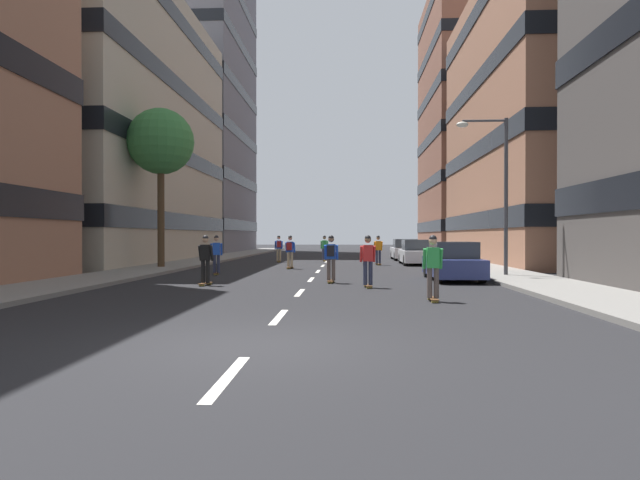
{
  "coord_description": "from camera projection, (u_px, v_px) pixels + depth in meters",
  "views": [
    {
      "loc": [
        1.5,
        -8.63,
        1.76
      ],
      "look_at": [
        0.0,
        19.87,
        1.53
      ],
      "focal_mm": 30.44,
      "sensor_mm": 36.0,
      "label": 1
    }
  ],
  "objects": [
    {
      "name": "ground_plane",
      "position": [
        324.0,
        264.0,
        33.34
      ],
      "size": [
        147.97,
        147.97,
        0.0
      ],
      "primitive_type": "plane",
      "color": "black"
    },
    {
      "name": "sidewalk_left",
      "position": [
        204.0,
        261.0,
        36.86
      ],
      "size": [
        3.03,
        67.82,
        0.14
      ],
      "primitive_type": "cube",
      "color": "gray",
      "rests_on": "ground_plane"
    },
    {
      "name": "sidewalk_right",
      "position": [
        451.0,
        261.0,
        35.98
      ],
      "size": [
        3.03,
        67.82,
        0.14
      ],
      "primitive_type": "cube",
      "color": "gray",
      "rests_on": "ground_plane"
    },
    {
      "name": "lane_markings",
      "position": [
        325.0,
        264.0,
        34.18
      ],
      "size": [
        0.16,
        57.2,
        0.01
      ],
      "color": "silver",
      "rests_on": "ground_plane"
    },
    {
      "name": "building_left_mid",
      "position": [
        64.0,
        129.0,
        37.33
      ],
      "size": [
        16.59,
        23.81,
        18.1
      ],
      "color": "#B2A893",
      "rests_on": "ground_plane"
    },
    {
      "name": "building_left_far",
      "position": [
        167.0,
        97.0,
        58.4
      ],
      "size": [
        16.59,
        17.7,
        33.3
      ],
      "color": "slate",
      "rests_on": "ground_plane"
    },
    {
      "name": "building_right_mid",
      "position": [
        602.0,
        122.0,
        35.44
      ],
      "size": [
        16.59,
        20.75,
        18.19
      ],
      "color": "#9E6B51",
      "rests_on": "ground_plane"
    },
    {
      "name": "building_right_far",
      "position": [
        508.0,
        122.0,
        56.53
      ],
      "size": [
        16.59,
        16.7,
        27.03
      ],
      "color": "brown",
      "rests_on": "ground_plane"
    },
    {
      "name": "parked_car_near",
      "position": [
        405.0,
        250.0,
        39.54
      ],
      "size": [
        1.82,
        4.4,
        1.52
      ],
      "color": "silver",
      "rests_on": "ground_plane"
    },
    {
      "name": "parked_car_mid",
      "position": [
        453.0,
        263.0,
        21.41
      ],
      "size": [
        1.82,
        4.4,
        1.52
      ],
      "color": "navy",
      "rests_on": "ground_plane"
    },
    {
      "name": "parked_car_far",
      "position": [
        416.0,
        253.0,
        32.98
      ],
      "size": [
        1.82,
        4.4,
        1.52
      ],
      "color": "silver",
      "rests_on": "ground_plane"
    },
    {
      "name": "street_tree_near",
      "position": [
        161.0,
        143.0,
        28.4
      ],
      "size": [
        3.44,
        3.44,
        8.29
      ],
      "color": "#4C3823",
      "rests_on": "sidewalk_left"
    },
    {
      "name": "streetlamp_right",
      "position": [
        497.0,
        178.0,
        22.5
      ],
      "size": [
        2.13,
        0.3,
        6.5
      ],
      "color": "#3F3F44",
      "rests_on": "sidewalk_right"
    },
    {
      "name": "skater_0",
      "position": [
        290.0,
        250.0,
        28.8
      ],
      "size": [
        0.56,
        0.92,
        1.78
      ],
      "color": "brown",
      "rests_on": "ground_plane"
    },
    {
      "name": "skater_1",
      "position": [
        378.0,
        249.0,
        32.39
      ],
      "size": [
        0.56,
        0.92,
        1.78
      ],
      "color": "brown",
      "rests_on": "ground_plane"
    },
    {
      "name": "skater_2",
      "position": [
        279.0,
        247.0,
        35.98
      ],
      "size": [
        0.57,
        0.92,
        1.78
      ],
      "color": "brown",
      "rests_on": "ground_plane"
    },
    {
      "name": "skater_3",
      "position": [
        324.0,
        247.0,
        37.38
      ],
      "size": [
        0.54,
        0.9,
        1.78
      ],
      "color": "brown",
      "rests_on": "ground_plane"
    },
    {
      "name": "skater_4",
      "position": [
        331.0,
        256.0,
        20.16
      ],
      "size": [
        0.55,
        0.91,
        1.78
      ],
      "color": "brown",
      "rests_on": "ground_plane"
    },
    {
      "name": "skater_5",
      "position": [
        205.0,
        258.0,
        19.14
      ],
      "size": [
        0.56,
        0.92,
        1.78
      ],
      "color": "brown",
      "rests_on": "ground_plane"
    },
    {
      "name": "skater_6",
      "position": [
        368.0,
        259.0,
        18.33
      ],
      "size": [
        0.55,
        0.92,
        1.78
      ],
      "color": "brown",
      "rests_on": "ground_plane"
    },
    {
      "name": "skater_7",
      "position": [
        216.0,
        253.0,
        24.41
      ],
      "size": [
        0.56,
        0.92,
        1.78
      ],
      "color": "brown",
      "rests_on": "ground_plane"
    },
    {
      "name": "skater_8",
      "position": [
        433.0,
        265.0,
        14.49
      ],
      "size": [
        0.53,
        0.9,
        1.78
      ],
      "color": "brown",
      "rests_on": "ground_plane"
    }
  ]
}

